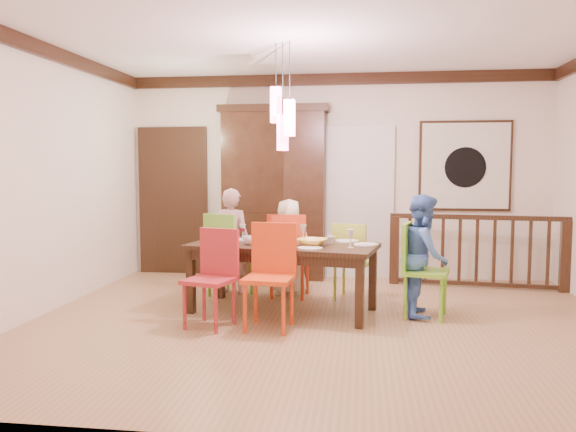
# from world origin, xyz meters

# --- Properties ---
(floor) EXTENTS (6.00, 6.00, 0.00)m
(floor) POSITION_xyz_m (0.00, 0.00, 0.00)
(floor) COLOR #A2774E
(floor) RESTS_ON ground
(ceiling) EXTENTS (6.00, 6.00, 0.00)m
(ceiling) POSITION_xyz_m (0.00, 0.00, 2.90)
(ceiling) COLOR white
(ceiling) RESTS_ON wall_back
(wall_back) EXTENTS (6.00, 0.00, 6.00)m
(wall_back) POSITION_xyz_m (0.00, 2.50, 1.45)
(wall_back) COLOR silver
(wall_back) RESTS_ON floor
(wall_left) EXTENTS (0.00, 5.00, 5.00)m
(wall_left) POSITION_xyz_m (-3.00, 0.00, 1.45)
(wall_left) COLOR silver
(wall_left) RESTS_ON floor
(crown_molding) EXTENTS (6.00, 5.00, 0.16)m
(crown_molding) POSITION_xyz_m (0.00, 0.00, 2.82)
(crown_molding) COLOR black
(crown_molding) RESTS_ON wall_back
(panel_door) EXTENTS (1.04, 0.07, 2.24)m
(panel_door) POSITION_xyz_m (-2.40, 2.45, 1.05)
(panel_door) COLOR black
(panel_door) RESTS_ON wall_back
(white_doorway) EXTENTS (0.97, 0.05, 2.22)m
(white_doorway) POSITION_xyz_m (0.35, 2.46, 1.05)
(white_doorway) COLOR silver
(white_doorway) RESTS_ON wall_back
(painting) EXTENTS (1.25, 0.06, 1.25)m
(painting) POSITION_xyz_m (1.80, 2.46, 1.60)
(painting) COLOR black
(painting) RESTS_ON wall_back
(pendant_cluster) EXTENTS (0.27, 0.21, 1.14)m
(pendant_cluster) POSITION_xyz_m (-0.46, 0.39, 2.11)
(pendant_cluster) COLOR #FF4C71
(pendant_cluster) RESTS_ON ceiling
(dining_table) EXTENTS (2.14, 1.27, 0.75)m
(dining_table) POSITION_xyz_m (-0.46, 0.39, 0.66)
(dining_table) COLOR black
(dining_table) RESTS_ON floor
(chair_far_left) EXTENTS (0.61, 0.61, 1.02)m
(chair_far_left) POSITION_xyz_m (-1.21, 1.07, 0.59)
(chair_far_left) COLOR #66A62E
(chair_far_left) RESTS_ON floor
(chair_far_mid) EXTENTS (0.49, 0.49, 1.03)m
(chair_far_mid) POSITION_xyz_m (-0.48, 1.12, 0.59)
(chair_far_mid) COLOR red
(chair_far_mid) RESTS_ON floor
(chair_far_right) EXTENTS (0.52, 0.52, 0.93)m
(chair_far_right) POSITION_xyz_m (0.29, 1.09, 0.53)
(chair_far_right) COLOR #A2B735
(chair_far_right) RESTS_ON floor
(chair_near_left) EXTENTS (0.54, 0.54, 0.97)m
(chair_near_left) POSITION_xyz_m (-1.10, -0.30, 0.55)
(chair_near_left) COLOR #AA252A
(chair_near_left) RESTS_ON floor
(chair_near_mid) EXTENTS (0.50, 0.50, 1.03)m
(chair_near_mid) POSITION_xyz_m (-0.50, -0.29, 0.59)
(chair_near_mid) COLOR red
(chair_near_mid) RESTS_ON floor
(chair_end_right) EXTENTS (0.54, 0.54, 1.00)m
(chair_end_right) POSITION_xyz_m (1.06, 0.37, 0.57)
(chair_end_right) COLOR #70BC27
(chair_end_right) RESTS_ON floor
(china_hutch) EXTENTS (1.55, 0.46, 2.45)m
(china_hutch) POSITION_xyz_m (-0.86, 2.30, 1.23)
(china_hutch) COLOR black
(china_hutch) RESTS_ON floor
(balustrade) EXTENTS (2.26, 0.35, 0.96)m
(balustrade) POSITION_xyz_m (1.89, 1.95, 0.50)
(balustrade) COLOR black
(balustrade) RESTS_ON floor
(person_far_left) EXTENTS (0.54, 0.41, 1.32)m
(person_far_left) POSITION_xyz_m (-1.22, 1.20, 0.66)
(person_far_left) COLOR #D3A1A4
(person_far_left) RESTS_ON floor
(person_far_mid) EXTENTS (0.60, 0.41, 1.19)m
(person_far_mid) POSITION_xyz_m (-0.51, 1.25, 0.60)
(person_far_mid) COLOR beige
(person_far_mid) RESTS_ON floor
(person_end_right) EXTENTS (0.52, 0.65, 1.30)m
(person_end_right) POSITION_xyz_m (1.05, 0.45, 0.65)
(person_end_right) COLOR #4774C6
(person_end_right) RESTS_ON floor
(serving_bowl) EXTENTS (0.38, 0.38, 0.08)m
(serving_bowl) POSITION_xyz_m (-0.13, 0.28, 0.79)
(serving_bowl) COLOR gold
(serving_bowl) RESTS_ON dining_table
(small_bowl) EXTENTS (0.28, 0.28, 0.07)m
(small_bowl) POSITION_xyz_m (-0.68, 0.39, 0.78)
(small_bowl) COLOR white
(small_bowl) RESTS_ON dining_table
(cup_left) EXTENTS (0.16, 0.16, 0.10)m
(cup_left) POSITION_xyz_m (-0.82, 0.27, 0.80)
(cup_left) COLOR silver
(cup_left) RESTS_ON dining_table
(cup_right) EXTENTS (0.11, 0.11, 0.08)m
(cup_right) POSITION_xyz_m (0.05, 0.47, 0.79)
(cup_right) COLOR silver
(cup_right) RESTS_ON dining_table
(plate_far_left) EXTENTS (0.26, 0.26, 0.01)m
(plate_far_left) POSITION_xyz_m (-1.10, 0.64, 0.76)
(plate_far_left) COLOR white
(plate_far_left) RESTS_ON dining_table
(plate_far_mid) EXTENTS (0.26, 0.26, 0.01)m
(plate_far_mid) POSITION_xyz_m (-0.38, 0.65, 0.76)
(plate_far_mid) COLOR white
(plate_far_mid) RESTS_ON dining_table
(plate_far_right) EXTENTS (0.26, 0.26, 0.01)m
(plate_far_right) POSITION_xyz_m (0.23, 0.67, 0.76)
(plate_far_right) COLOR white
(plate_far_right) RESTS_ON dining_table
(plate_near_left) EXTENTS (0.26, 0.26, 0.01)m
(plate_near_left) POSITION_xyz_m (-1.14, 0.12, 0.76)
(plate_near_left) COLOR white
(plate_near_left) RESTS_ON dining_table
(plate_near_mid) EXTENTS (0.26, 0.26, 0.01)m
(plate_near_mid) POSITION_xyz_m (-0.13, 0.06, 0.76)
(plate_near_mid) COLOR white
(plate_near_mid) RESTS_ON dining_table
(plate_end_right) EXTENTS (0.26, 0.26, 0.01)m
(plate_end_right) POSITION_xyz_m (0.43, 0.41, 0.76)
(plate_end_right) COLOR white
(plate_end_right) RESTS_ON dining_table
(wine_glass_a) EXTENTS (0.08, 0.08, 0.19)m
(wine_glass_a) POSITION_xyz_m (-0.95, 0.60, 0.84)
(wine_glass_a) COLOR #590C19
(wine_glass_a) RESTS_ON dining_table
(wine_glass_b) EXTENTS (0.08, 0.08, 0.19)m
(wine_glass_b) POSITION_xyz_m (-0.26, 0.58, 0.84)
(wine_glass_b) COLOR silver
(wine_glass_b) RESTS_ON dining_table
(wine_glass_c) EXTENTS (0.08, 0.08, 0.19)m
(wine_glass_c) POSITION_xyz_m (-0.63, 0.19, 0.84)
(wine_glass_c) COLOR #590C19
(wine_glass_c) RESTS_ON dining_table
(wine_glass_d) EXTENTS (0.08, 0.08, 0.19)m
(wine_glass_d) POSITION_xyz_m (0.28, 0.20, 0.84)
(wine_glass_d) COLOR silver
(wine_glass_d) RESTS_ON dining_table
(napkin) EXTENTS (0.18, 0.14, 0.01)m
(napkin) POSITION_xyz_m (-0.49, 0.01, 0.76)
(napkin) COLOR #D83359
(napkin) RESTS_ON dining_table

